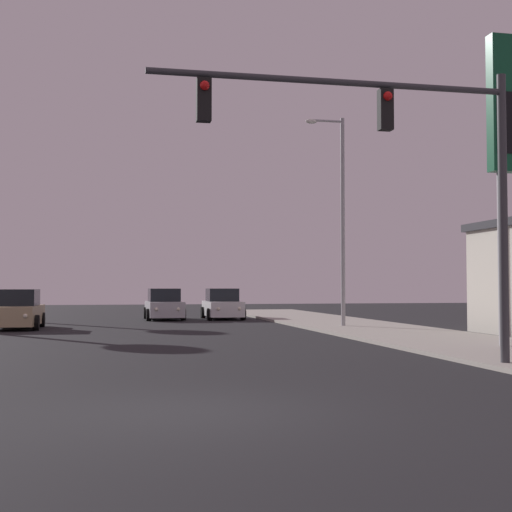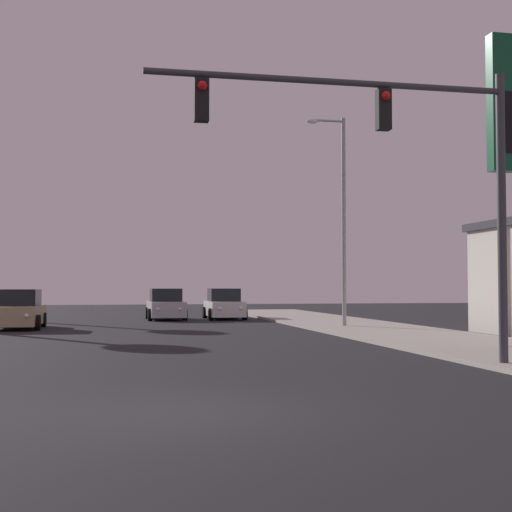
# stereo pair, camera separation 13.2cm
# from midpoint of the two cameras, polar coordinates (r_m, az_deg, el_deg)

# --- Properties ---
(ground_plane) EXTENTS (120.00, 120.00, 0.00)m
(ground_plane) POSITION_cam_midpoint_polar(r_m,az_deg,el_deg) (10.62, -5.69, -12.31)
(ground_plane) COLOR black
(sidewalk_right) EXTENTS (5.00, 60.00, 0.12)m
(sidewalk_right) POSITION_cam_midpoint_polar(r_m,az_deg,el_deg) (23.07, 15.77, -6.71)
(sidewalk_right) COLOR #9E998E
(sidewalk_right) RESTS_ON ground
(car_tan) EXTENTS (2.04, 4.34, 1.68)m
(car_tan) POSITION_cam_midpoint_polar(r_m,az_deg,el_deg) (32.03, -18.66, -4.18)
(car_tan) COLOR tan
(car_tan) RESTS_ON ground
(car_silver) EXTENTS (2.04, 4.33, 1.68)m
(car_silver) POSITION_cam_midpoint_polar(r_m,az_deg,el_deg) (38.90, -7.46, -3.95)
(car_silver) COLOR #B7B7BC
(car_silver) RESTS_ON ground
(car_white) EXTENTS (2.04, 4.32, 1.68)m
(car_white) POSITION_cam_midpoint_polar(r_m,az_deg,el_deg) (39.27, -2.80, -3.95)
(car_white) COLOR silver
(car_white) RESTS_ON ground
(traffic_light_mast) EXTENTS (8.09, 0.36, 6.50)m
(traffic_light_mast) POSITION_cam_midpoint_polar(r_m,az_deg,el_deg) (16.07, 11.58, 8.18)
(traffic_light_mast) COLOR #38383D
(traffic_light_mast) RESTS_ON sidewalk_right
(street_lamp) EXTENTS (1.74, 0.24, 9.00)m
(street_lamp) POSITION_cam_midpoint_polar(r_m,az_deg,el_deg) (31.06, 6.60, 3.69)
(street_lamp) COLOR #99999E
(street_lamp) RESTS_ON sidewalk_right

